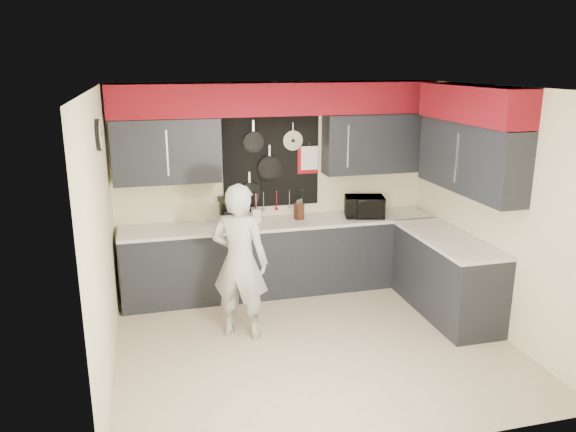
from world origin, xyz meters
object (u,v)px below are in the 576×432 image
object	(u,v)px
microwave	(364,207)
utensil_crock	(256,215)
coffee_maker	(228,210)
person	(240,262)
knife_block	(299,211)

from	to	relation	value
microwave	utensil_crock	bearing A→B (deg)	-171.75
microwave	coffee_maker	bearing A→B (deg)	-170.95
coffee_maker	person	bearing A→B (deg)	-108.11
coffee_maker	utensil_crock	bearing A→B (deg)	-16.85
utensil_crock	person	bearing A→B (deg)	-109.59
coffee_maker	person	xyz separation A→B (m)	(-0.05, -1.14, -0.26)
knife_block	utensil_crock	xyz separation A→B (m)	(-0.54, 0.04, -0.02)
microwave	knife_block	bearing A→B (deg)	-172.40
microwave	person	world-z (taller)	person
knife_block	coffee_maker	size ratio (longest dim) A/B	0.62
microwave	person	bearing A→B (deg)	-136.89
knife_block	coffee_maker	bearing A→B (deg)	158.58
knife_block	person	xyz separation A→B (m)	(-0.94, -1.09, -0.19)
utensil_crock	knife_block	bearing A→B (deg)	-4.38
utensil_crock	person	size ratio (longest dim) A/B	0.10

